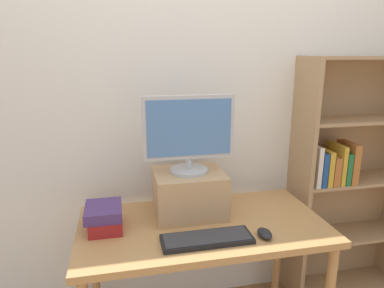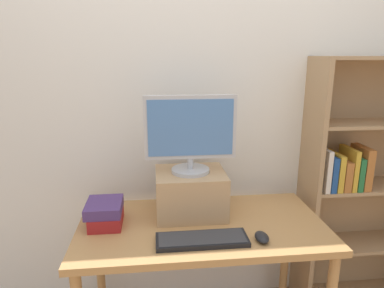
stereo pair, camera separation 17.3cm
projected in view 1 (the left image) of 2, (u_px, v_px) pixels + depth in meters
back_wall at (186, 109)px, 2.10m from camera, size 7.00×0.08×2.60m
desk at (203, 238)px, 1.83m from camera, size 1.29×0.67×0.76m
bookshelf_unit at (347, 177)px, 2.29m from camera, size 0.82×0.28×1.61m
riser_box at (189, 193)px, 1.89m from camera, size 0.38×0.32×0.24m
computer_monitor at (189, 133)px, 1.80m from camera, size 0.49×0.21×0.42m
keyboard at (207, 239)px, 1.62m from camera, size 0.44×0.15×0.02m
computer_mouse at (265, 233)px, 1.66m from camera, size 0.06×0.10×0.04m
book_stack at (105, 217)px, 1.73m from camera, size 0.18×0.22×0.12m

